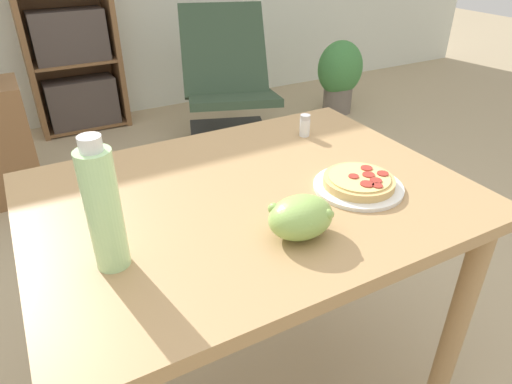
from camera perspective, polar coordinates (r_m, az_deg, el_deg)
name	(u,v)px	position (r m, az deg, el deg)	size (l,w,h in m)	color
ground_plane	(232,356)	(1.74, -3.05, -19.78)	(14.00, 14.00, 0.00)	tan
dining_table	(249,230)	(1.19, -0.85, -4.83)	(1.07, 0.79, 0.76)	tan
pizza_on_plate	(359,183)	(1.17, 12.71, 1.08)	(0.22, 0.22, 0.04)	white
grape_bunch	(301,217)	(0.96, 5.62, -3.12)	(0.15, 0.12, 0.09)	#93BC5B
drink_bottle	(103,209)	(0.88, -18.55, -2.00)	(0.07, 0.07, 0.27)	#B7EAA3
salt_shaker	(305,126)	(1.44, 6.13, 8.26)	(0.03, 0.03, 0.07)	white
lounge_chair_far	(228,104)	(3.13, -3.46, 10.93)	(0.76, 0.91, 0.88)	black
bookshelf	(68,32)	(3.55, -22.43, 17.95)	(0.62, 0.29, 1.45)	brown
potted_plant_floor	(340,74)	(3.77, 10.41, 14.32)	(0.37, 0.31, 0.57)	#70665B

